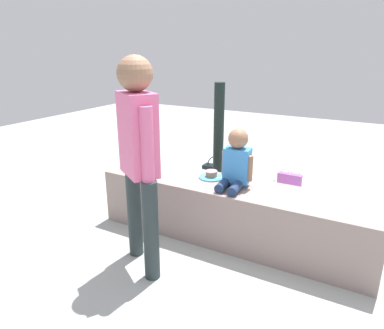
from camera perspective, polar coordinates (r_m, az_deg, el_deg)
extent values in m
plane|color=#9CA29D|center=(3.18, 6.14, -11.68)|extent=(12.00, 12.00, 0.00)
cube|color=gray|center=(3.06, 6.30, -7.68)|extent=(2.33, 0.50, 0.49)
cylinder|color=navy|center=(2.89, 5.12, -3.14)|extent=(0.10, 0.25, 0.08)
cylinder|color=navy|center=(2.84, 7.12, -3.61)|extent=(0.10, 0.25, 0.08)
cube|color=#3788D1|center=(2.91, 7.26, -0.09)|extent=(0.22, 0.15, 0.28)
sphere|color=#8C664C|center=(2.84, 7.44, 4.18)|extent=(0.16, 0.16, 0.16)
cylinder|color=#8C664C|center=(2.96, 5.29, 0.23)|extent=(0.05, 0.05, 0.21)
cylinder|color=#8C664C|center=(2.86, 9.30, -0.59)|extent=(0.05, 0.05, 0.21)
cylinder|color=#263032|center=(2.52, -6.62, -10.61)|extent=(0.11, 0.11, 0.74)
cylinder|color=#263032|center=(2.82, -9.24, -7.50)|extent=(0.11, 0.11, 0.74)
cube|color=#E16292|center=(2.44, -8.69, 4.81)|extent=(0.37, 0.33, 0.57)
sphere|color=#8C664C|center=(2.38, -9.17, 14.26)|extent=(0.24, 0.24, 0.24)
cylinder|color=#E16292|center=(2.30, -7.24, 2.70)|extent=(0.09, 0.09, 0.54)
cylinder|color=#E16292|center=(2.60, -9.86, 4.43)|extent=(0.09, 0.09, 0.54)
cylinder|color=#4CA5D8|center=(3.12, 3.13, -2.03)|extent=(0.22, 0.22, 0.01)
cylinder|color=olive|center=(3.11, 3.14, -1.54)|extent=(0.10, 0.10, 0.04)
cylinder|color=pink|center=(3.10, 3.15, -1.08)|extent=(0.10, 0.10, 0.01)
cube|color=silver|center=(3.09, 4.06, -2.12)|extent=(0.11, 0.04, 0.00)
cube|color=#B259BF|center=(3.94, 15.30, -3.59)|extent=(0.25, 0.08, 0.32)
torus|color=white|center=(3.89, 14.72, -1.29)|extent=(0.10, 0.01, 0.10)
torus|color=white|center=(3.87, 16.28, -1.55)|extent=(0.10, 0.01, 0.10)
cylinder|color=black|center=(4.00, 4.07, -4.74)|extent=(0.36, 0.36, 0.04)
cylinder|color=black|center=(3.80, 4.28, 3.95)|extent=(0.11, 0.11, 1.21)
cylinder|color=silver|center=(3.63, 17.86, -7.23)|extent=(0.07, 0.07, 0.14)
cone|color=silver|center=(3.60, 17.99, -6.00)|extent=(0.06, 0.06, 0.03)
cylinder|color=blue|center=(3.59, 18.02, -5.71)|extent=(0.03, 0.03, 0.01)
cylinder|color=red|center=(3.91, 11.95, -5.09)|extent=(0.08, 0.08, 0.11)
cube|color=white|center=(4.25, 10.86, -3.10)|extent=(0.31, 0.32, 0.11)
cube|color=black|center=(4.35, 3.96, -1.55)|extent=(0.34, 0.13, 0.21)
torus|color=black|center=(4.32, 3.99, -0.23)|extent=(0.25, 0.01, 0.25)
cube|color=brown|center=(3.54, 8.02, -6.61)|extent=(0.33, 0.14, 0.21)
torus|color=brown|center=(3.50, 8.10, -5.08)|extent=(0.24, 0.01, 0.24)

